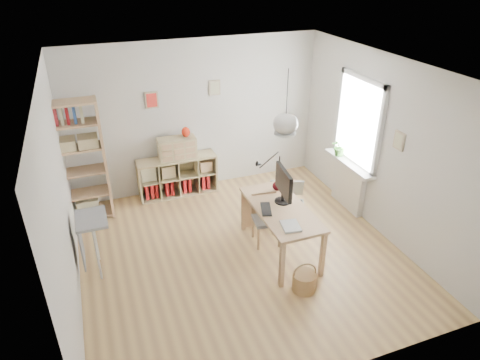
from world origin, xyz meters
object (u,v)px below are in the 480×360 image
object	(u,v)px
monitor	(284,184)
tall_bookshelf	(78,158)
drawer_chest	(177,148)
desk	(281,213)
chair	(265,216)
storage_chest	(287,208)
cube_shelf	(176,178)

from	to	relation	value
monitor	tall_bookshelf	bearing A→B (deg)	153.08
monitor	drawer_chest	world-z (taller)	monitor
desk	chair	size ratio (longest dim) A/B	1.93
desk	monitor	world-z (taller)	monitor
storage_chest	drawer_chest	size ratio (longest dim) A/B	1.23
chair	drawer_chest	distance (m)	2.12
cube_shelf	chair	size ratio (longest dim) A/B	1.80
chair	storage_chest	size ratio (longest dim) A/B	0.97
drawer_chest	desk	bearing A→B (deg)	-64.54
storage_chest	drawer_chest	world-z (taller)	drawer_chest
tall_bookshelf	storage_chest	distance (m)	3.42
desk	cube_shelf	xyz separation A→B (m)	(-1.02, 2.23, -0.36)
chair	storage_chest	bearing A→B (deg)	44.49
desk	tall_bookshelf	xyz separation A→B (m)	(-2.59, 1.95, 0.43)
drawer_chest	storage_chest	bearing A→B (deg)	-42.58
desk	cube_shelf	bearing A→B (deg)	114.61
cube_shelf	storage_chest	distance (m)	2.11
tall_bookshelf	chair	size ratio (longest dim) A/B	2.57
storage_chest	drawer_chest	xyz separation A→B (m)	(-1.47, 1.42, 0.71)
chair	drawer_chest	world-z (taller)	drawer_chest
cube_shelf	desk	bearing A→B (deg)	-65.39
tall_bookshelf	drawer_chest	distance (m)	1.64
storage_chest	drawer_chest	bearing A→B (deg)	159.55
monitor	drawer_chest	distance (m)	2.31
cube_shelf	monitor	world-z (taller)	monitor
cube_shelf	monitor	xyz separation A→B (m)	(1.11, -2.09, 0.74)
desk	monitor	bearing A→B (deg)	57.03
desk	tall_bookshelf	world-z (taller)	tall_bookshelf
tall_bookshelf	storage_chest	size ratio (longest dim) A/B	2.49
storage_chest	tall_bookshelf	bearing A→B (deg)	-177.39
cube_shelf	chair	xyz separation A→B (m)	(0.93, -1.91, 0.14)
drawer_chest	tall_bookshelf	bearing A→B (deg)	-170.04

